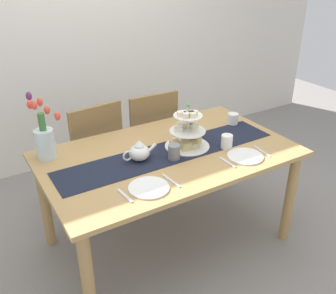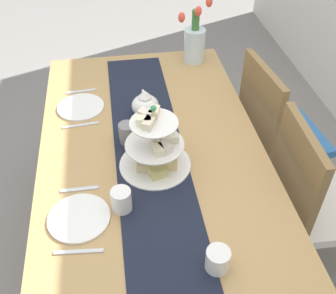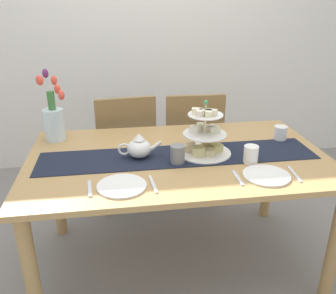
{
  "view_description": "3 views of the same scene",
  "coord_description": "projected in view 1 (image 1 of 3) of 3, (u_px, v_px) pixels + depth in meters",
  "views": [
    {
      "loc": [
        -1.14,
        -1.87,
        1.89
      ],
      "look_at": [
        -0.02,
        -0.02,
        0.79
      ],
      "focal_mm": 40.49,
      "sensor_mm": 36.0,
      "label": 1
    },
    {
      "loc": [
        1.34,
        -0.13,
        1.9
      ],
      "look_at": [
        0.09,
        0.06,
        0.78
      ],
      "focal_mm": 42.59,
      "sensor_mm": 36.0,
      "label": 2
    },
    {
      "loc": [
        -0.32,
        -1.78,
        1.55
      ],
      "look_at": [
        -0.05,
        0.02,
        0.78
      ],
      "focal_mm": 38.3,
      "sensor_mm": 36.0,
      "label": 3
    }
  ],
  "objects": [
    {
      "name": "dinner_plate_right",
      "position": [
        245.0,
        156.0,
        2.42
      ],
      "size": [
        0.23,
        0.23,
        0.01
      ],
      "primitive_type": "cylinder",
      "color": "white",
      "rests_on": "dining_table"
    },
    {
      "name": "teapot",
      "position": [
        139.0,
        152.0,
        2.35
      ],
      "size": [
        0.24,
        0.13,
        0.14
      ],
      "color": "white",
      "rests_on": "table_runner"
    },
    {
      "name": "knife_left",
      "position": [
        171.0,
        181.0,
        2.16
      ],
      "size": [
        0.03,
        0.17,
        0.01
      ],
      "primitive_type": "cube",
      "rotation": [
        0.0,
        0.0,
        0.09
      ],
      "color": "silver",
      "rests_on": "dining_table"
    },
    {
      "name": "chair_left",
      "position": [
        92.0,
        150.0,
        3.0
      ],
      "size": [
        0.46,
        0.46,
        0.91
      ],
      "color": "olive",
      "rests_on": "ground_plane"
    },
    {
      "name": "mug_white_text",
      "position": [
        227.0,
        142.0,
        2.51
      ],
      "size": [
        0.08,
        0.08,
        0.09
      ],
      "primitive_type": "cylinder",
      "color": "white",
      "rests_on": "dining_table"
    },
    {
      "name": "mug_grey",
      "position": [
        174.0,
        152.0,
        2.37
      ],
      "size": [
        0.08,
        0.08,
        0.09
      ],
      "primitive_type": "cylinder",
      "color": "slate",
      "rests_on": "table_runner"
    },
    {
      "name": "fork_left",
      "position": [
        125.0,
        196.0,
        2.02
      ],
      "size": [
        0.03,
        0.15,
        0.01
      ],
      "primitive_type": "cube",
      "rotation": [
        0.0,
        0.0,
        0.08
      ],
      "color": "silver",
      "rests_on": "dining_table"
    },
    {
      "name": "table_runner",
      "position": [
        170.0,
        153.0,
        2.47
      ],
      "size": [
        1.51,
        0.3,
        0.0
      ],
      "primitive_type": "cube",
      "color": "black",
      "rests_on": "dining_table"
    },
    {
      "name": "chair_right",
      "position": [
        148.0,
        136.0,
        3.24
      ],
      "size": [
        0.43,
        0.43,
        0.91
      ],
      "color": "olive",
      "rests_on": "ground_plane"
    },
    {
      "name": "tiered_cake_stand",
      "position": [
        187.0,
        134.0,
        2.51
      ],
      "size": [
        0.3,
        0.3,
        0.3
      ],
      "color": "beige",
      "rests_on": "table_runner"
    },
    {
      "name": "ground_plane",
      "position": [
        168.0,
        239.0,
        2.81
      ],
      "size": [
        8.0,
        8.0,
        0.0
      ],
      "primitive_type": "plane",
      "color": "gray"
    },
    {
      "name": "tulip_vase",
      "position": [
        45.0,
        138.0,
        2.35
      ],
      "size": [
        0.16,
        0.23,
        0.41
      ],
      "color": "silver",
      "rests_on": "dining_table"
    },
    {
      "name": "dining_table",
      "position": [
        169.0,
        165.0,
        2.52
      ],
      "size": [
        1.64,
        0.98,
        0.74
      ],
      "color": "tan",
      "rests_on": "ground_plane"
    },
    {
      "name": "dinner_plate_left",
      "position": [
        149.0,
        188.0,
        2.09
      ],
      "size": [
        0.23,
        0.23,
        0.01
      ],
      "primitive_type": "cylinder",
      "color": "white",
      "rests_on": "dining_table"
    },
    {
      "name": "room_wall_rear",
      "position": [
        77.0,
        27.0,
        3.43
      ],
      "size": [
        6.0,
        0.08,
        2.6
      ],
      "primitive_type": "cube",
      "color": "silver",
      "rests_on": "ground_plane"
    },
    {
      "name": "knife_right",
      "position": [
        262.0,
        151.0,
        2.48
      ],
      "size": [
        0.03,
        0.17,
        0.01
      ],
      "primitive_type": "cube",
      "rotation": [
        0.0,
        0.0,
        -0.09
      ],
      "color": "silver",
      "rests_on": "dining_table"
    },
    {
      "name": "cream_jug",
      "position": [
        233.0,
        119.0,
        2.87
      ],
      "size": [
        0.08,
        0.08,
        0.08
      ],
      "primitive_type": "cylinder",
      "color": "white",
      "rests_on": "dining_table"
    },
    {
      "name": "fork_right",
      "position": [
        227.0,
        162.0,
        2.35
      ],
      "size": [
        0.02,
        0.15,
        0.01
      ],
      "primitive_type": "cube",
      "rotation": [
        0.0,
        0.0,
        -0.01
      ],
      "color": "silver",
      "rests_on": "dining_table"
    }
  ]
}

